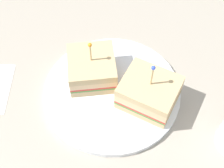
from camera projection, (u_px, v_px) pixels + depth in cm
name	position (u px, v px, depth cm)	size (l,w,h in cm)	color
ground_plane	(112.00, 96.00, 61.63)	(99.66, 99.66, 2.00)	#9E9384
plate	(112.00, 92.00, 60.32)	(25.22, 25.22, 1.16)	white
sandwich_half_front	(92.00, 69.00, 59.34)	(10.06, 9.96, 9.55)	tan
sandwich_half_back	(149.00, 92.00, 56.30)	(11.09, 11.83, 10.25)	tan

